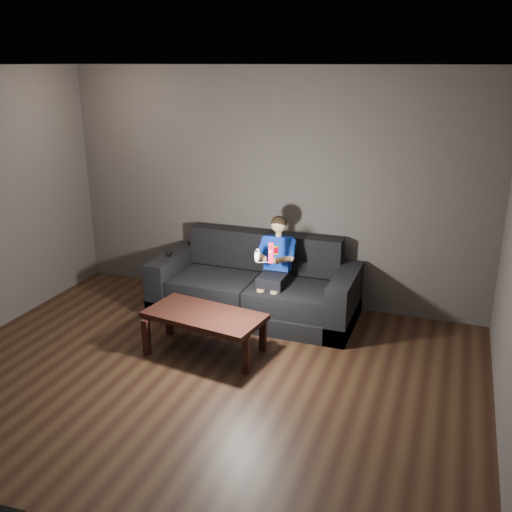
% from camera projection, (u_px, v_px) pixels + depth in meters
% --- Properties ---
extents(floor, '(5.00, 5.00, 0.00)m').
position_uv_depth(floor, '(176.00, 407.00, 4.74)').
color(floor, black).
rests_on(floor, ground).
extents(back_wall, '(5.00, 0.04, 2.70)m').
position_uv_depth(back_wall, '(272.00, 188.00, 6.53)').
color(back_wall, '#413D39').
rests_on(back_wall, ground).
extents(ceiling, '(5.00, 5.00, 0.02)m').
position_uv_depth(ceiling, '(158.00, 66.00, 3.87)').
color(ceiling, white).
rests_on(ceiling, back_wall).
extents(sofa, '(2.26, 0.98, 0.87)m').
position_uv_depth(sofa, '(255.00, 290.00, 6.42)').
color(sofa, black).
rests_on(sofa, floor).
extents(child, '(0.42, 0.51, 1.03)m').
position_uv_depth(child, '(276.00, 259.00, 6.14)').
color(child, black).
rests_on(child, sofa).
extents(wii_remote_red, '(0.07, 0.09, 0.21)m').
position_uv_depth(wii_remote_red, '(271.00, 253.00, 5.69)').
color(wii_remote_red, red).
rests_on(wii_remote_red, child).
extents(nunchuk_white, '(0.07, 0.09, 0.15)m').
position_uv_depth(nunchuk_white, '(257.00, 255.00, 5.76)').
color(nunchuk_white, silver).
rests_on(nunchuk_white, child).
extents(wii_remote_black, '(0.07, 0.15, 0.03)m').
position_uv_depth(wii_remote_black, '(170.00, 254.00, 6.56)').
color(wii_remote_black, black).
rests_on(wii_remote_black, sofa).
extents(coffee_table, '(1.22, 0.74, 0.42)m').
position_uv_depth(coffee_table, '(205.00, 319.00, 5.53)').
color(coffee_table, black).
rests_on(coffee_table, floor).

